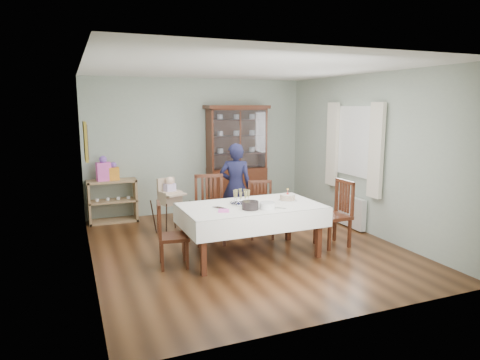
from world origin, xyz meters
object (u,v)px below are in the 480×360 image
champagne_tray (242,199)px  birthday_cake (288,198)px  dining_table (251,230)px  chair_far_left (210,223)px  high_chair (170,212)px  gift_bag_pink (104,170)px  gift_bag_orange (114,172)px  china_cabinet (237,157)px  woman (236,187)px  chair_end_right (333,226)px  chair_end_left (172,247)px  sideboard (113,201)px  chair_far_right (261,221)px

champagne_tray → birthday_cake: 0.72m
dining_table → birthday_cake: bearing=5.0°
dining_table → champagne_tray: champagne_tray is taller
chair_far_left → high_chair: bearing=136.7°
high_chair → champagne_tray: (0.74, -1.41, 0.44)m
gift_bag_pink → gift_bag_orange: gift_bag_pink is taller
china_cabinet → chair_far_left: bearing=-122.7°
woman → gift_bag_pink: (-2.11, 1.28, 0.24)m
china_cabinet → dining_table: bearing=-107.3°
champagne_tray → gift_bag_orange: gift_bag_orange is taller
chair_end_right → chair_end_left: bearing=-93.8°
chair_far_left → chair_end_left: (-0.80, -0.79, -0.05)m
champagne_tray → dining_table: bearing=-49.9°
gift_bag_pink → birthday_cake: bearing=-47.0°
sideboard → chair_far_right: (2.19, -1.90, -0.12)m
sideboard → woman: 2.39m
chair_far_left → birthday_cake: bearing=-24.9°
dining_table → chair_end_left: (-1.16, 0.02, -0.12)m
sideboard → dining_table: bearing=-58.0°
chair_far_left → champagne_tray: (0.26, -0.70, 0.51)m
high_chair → chair_far_right: bearing=-48.2°
chair_end_left → gift_bag_pink: 2.81m
sideboard → birthday_cake: size_ratio=3.39×
chair_far_left → dining_table: bearing=-53.5°
chair_far_left → chair_end_left: chair_far_left is taller
sideboard → china_cabinet: bearing=-0.5°
china_cabinet → gift_bag_pink: 2.64m
chair_far_left → champagne_tray: bearing=-56.8°
chair_end_left → gift_bag_orange: (-0.47, 2.64, 0.68)m
sideboard → chair_far_right: bearing=-40.9°
dining_table → chair_far_right: bearing=56.2°
china_cabinet → gift_bag_pink: size_ratio=4.69×
chair_far_left → woman: size_ratio=0.70×
chair_end_right → high_chair: 2.73m
birthday_cake → chair_end_right: bearing=-7.9°
chair_end_left → birthday_cake: 1.86m
gift_bag_orange → high_chair: bearing=-54.9°
chair_far_right → birthday_cake: (0.10, -0.72, 0.53)m
sideboard → chair_far_left: size_ratio=0.84×
chair_end_right → birthday_cake: bearing=-100.1°
woman → gift_bag_orange: size_ratio=4.52×
dining_table → sideboard: 3.16m
chair_far_right → woman: (-0.22, 0.60, 0.49)m
chair_end_right → champagne_tray: size_ratio=3.03×
chair_end_right → gift_bag_orange: size_ratio=3.02×
china_cabinet → birthday_cake: 2.63m
chair_end_right → gift_bag_pink: gift_bag_pink is taller
woman → birthday_cake: (0.32, -1.32, 0.04)m
dining_table → china_cabinet: bearing=72.7°
chair_far_left → birthday_cake: size_ratio=4.05×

